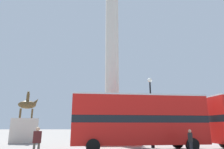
# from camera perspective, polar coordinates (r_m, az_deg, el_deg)

# --- Properties ---
(ground_plane) EXTENTS (200.00, 200.00, 0.00)m
(ground_plane) POSITION_cam_1_polar(r_m,az_deg,el_deg) (22.62, 0.00, -19.25)
(ground_plane) COLOR gray
(monument_column) EXTENTS (5.37, 5.37, 23.39)m
(monument_column) POSITION_cam_1_polar(r_m,az_deg,el_deg) (23.32, 0.00, 0.31)
(monument_column) COLOR beige
(monument_column) RESTS_ON ground_plane
(bus_b) EXTENTS (10.80, 3.48, 4.33)m
(bus_b) POSITION_cam_1_polar(r_m,az_deg,el_deg) (16.72, 7.71, -12.59)
(bus_b) COLOR red
(bus_b) RESTS_ON ground_plane
(equestrian_statue) EXTENTS (3.46, 2.90, 6.04)m
(equestrian_statue) POSITION_cam_1_polar(r_m,az_deg,el_deg) (26.49, -23.63, -13.60)
(equestrian_statue) COLOR beige
(equestrian_statue) RESTS_ON ground_plane
(street_lamp) EXTENTS (0.41, 0.41, 6.33)m
(street_lamp) POSITION_cam_1_polar(r_m,az_deg,el_deg) (19.00, 11.12, -9.36)
(street_lamp) COLOR black
(street_lamp) RESTS_ON ground_plane
(pedestrian_near_lamp) EXTENTS (0.51, 0.35, 1.81)m
(pedestrian_near_lamp) POSITION_cam_1_polar(r_m,az_deg,el_deg) (13.37, -20.65, -17.18)
(pedestrian_near_lamp) COLOR #4C473D
(pedestrian_near_lamp) RESTS_ON ground_plane
(pedestrian_by_plinth) EXTENTS (0.42, 0.43, 1.64)m
(pedestrian_by_plinth) POSITION_cam_1_polar(r_m,az_deg,el_deg) (15.37, 21.53, -17.14)
(pedestrian_by_plinth) COLOR #28282D
(pedestrian_by_plinth) RESTS_ON ground_plane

